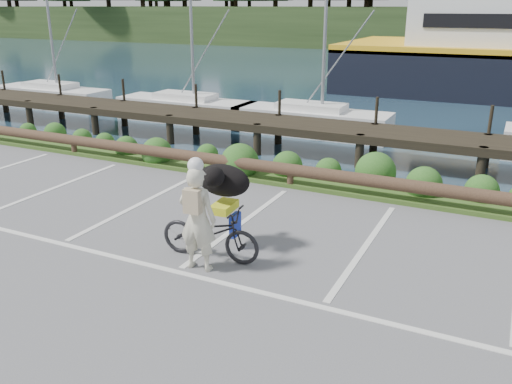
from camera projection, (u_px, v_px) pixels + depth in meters
ground at (189, 262)px, 9.47m from camera, size 72.00×72.00×0.00m
harbor_backdrop at (494, 37)px, 76.00m from camera, size 170.00×160.00×30.00m
vegetation_strip at (301, 178)px, 13.96m from camera, size 34.00×1.60×0.10m
log_rail at (290, 187)px, 13.38m from camera, size 32.00×0.30×0.60m
bicycle at (210, 233)px, 9.49m from camera, size 1.90×0.78×0.98m
cyclist at (198, 219)px, 8.98m from camera, size 0.69×0.48×1.82m
dog at (224, 180)px, 9.76m from camera, size 0.57×1.06×0.59m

